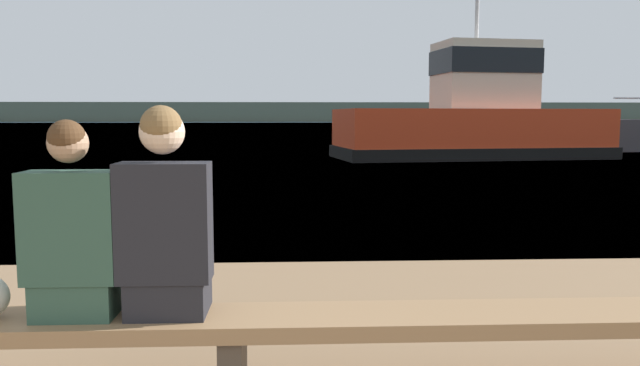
# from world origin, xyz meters

# --- Properties ---
(water_surface) EXTENTS (240.00, 240.00, 0.00)m
(water_surface) POSITION_xyz_m (0.00, 126.14, 0.00)
(water_surface) COLOR #426B8E
(water_surface) RESTS_ON ground
(far_shoreline) EXTENTS (600.00, 12.00, 5.73)m
(far_shoreline) POSITION_xyz_m (0.00, 190.13, 2.86)
(far_shoreline) COLOR #424738
(far_shoreline) RESTS_ON ground
(bench_main) EXTENTS (6.65, 0.42, 0.44)m
(bench_main) POSITION_xyz_m (0.31, 3.16, 0.36)
(bench_main) COLOR #8E6B47
(bench_main) RESTS_ON ground
(person_left) EXTENTS (0.45, 0.35, 0.99)m
(person_left) POSITION_xyz_m (-0.47, 3.16, 0.86)
(person_left) COLOR #2D4C3D
(person_left) RESTS_ON bench_main
(person_right) EXTENTS (0.45, 0.36, 1.05)m
(person_right) POSITION_xyz_m (-0.02, 3.15, 0.91)
(person_right) COLOR black
(person_right) RESTS_ON bench_main
(tugboat_red) EXTENTS (9.80, 4.87, 6.53)m
(tugboat_red) POSITION_xyz_m (7.03, 21.79, 1.26)
(tugboat_red) COLOR red
(tugboat_red) RESTS_ON water_surface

